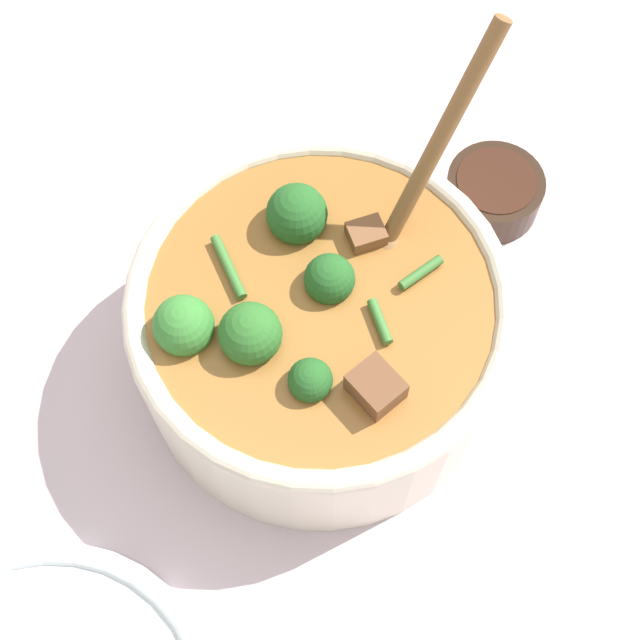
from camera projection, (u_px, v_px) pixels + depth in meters
The scene contains 3 objects.
ground_plane at pixel (320, 359), 0.70m from camera, with size 4.00×4.00×0.00m, color silver.
stew_bowl at pixel (319, 324), 0.64m from camera, with size 0.27×0.27×0.25m.
condiment_bowl at pixel (494, 191), 0.74m from camera, with size 0.08×0.08×0.04m.
Camera 1 is at (0.27, -0.07, 0.64)m, focal length 50.00 mm.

